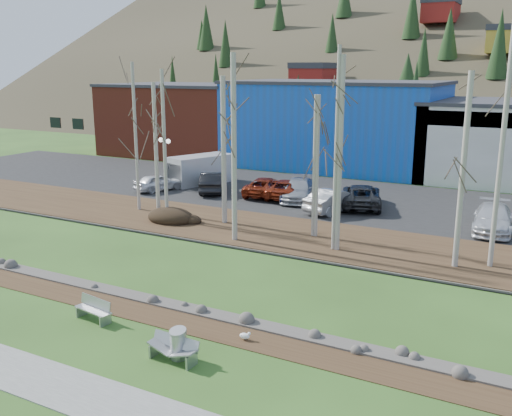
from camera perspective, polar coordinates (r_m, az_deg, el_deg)
The scene contains 38 objects.
ground at distance 21.92m, azimuth -13.71°, elevation -12.25°, with size 200.00×200.00×0.00m, color #2D4C1B.
footpath at distance 19.77m, azimuth -20.67°, elevation -15.76°, with size 80.00×2.00×0.04m, color slate.
dirt_strip at distance 23.36m, azimuth -10.26°, elevation -10.34°, with size 80.00×1.80×0.03m, color #382616.
near_bank_rocks at distance 24.08m, azimuth -8.78°, elevation -9.55°, with size 80.00×0.80×0.50m, color #47423D, non-canonical shape.
river at distance 27.22m, azimuth -3.61°, elevation -6.61°, with size 80.00×8.00×0.90m, color black, non-canonical shape.
far_bank_rocks at distance 30.59m, azimuth 0.41°, elevation -4.25°, with size 80.00×0.80×0.46m, color #47423D, non-canonical shape.
far_bank at distance 33.31m, azimuth 2.96°, elevation -2.61°, with size 80.00×7.00×0.15m, color #382616.
parking_lot at distance 42.77m, azimuth 8.93°, elevation 0.93°, with size 80.00×14.00×0.14m, color black.
building_brick at distance 65.53m, azimuth -7.10°, elevation 8.83°, with size 16.32×12.24×7.80m.
building_blue at distance 57.16m, azimuth 8.03°, elevation 8.34°, with size 20.40×12.24×8.30m.
hillside at distance 99.73m, azimuth 21.14°, elevation 17.55°, with size 160.00×72.00×35.00m, color #332E1F, non-canonical shape.
bench_intact at distance 23.20m, azimuth -15.89°, elevation -9.72°, with size 1.77×0.77×0.86m.
bench_damaged at distance 19.69m, azimuth -8.22°, elevation -13.77°, with size 1.86×0.69×0.82m.
litter_bin at distance 19.76m, azimuth -7.77°, elevation -13.43°, with size 0.56×0.56×0.97m, color #A5A8AA.
seagull at distance 20.87m, azimuth -1.11°, elevation -12.66°, with size 0.46×0.23×0.34m.
dirt_mound at distance 36.13m, azimuth -8.54°, elevation -0.80°, with size 3.16×2.23×0.62m, color black.
birch_0 at distance 36.65m, azimuth -9.96°, elevation 5.64°, with size 0.25×0.25×8.50m.
birch_1 at distance 38.72m, azimuth -11.94°, elevation 6.90°, with size 0.21×0.21×9.74m.
birch_2 at distance 34.66m, azimuth -3.25°, elevation 5.70°, with size 0.31×0.31×8.91m.
birch_3 at distance 35.69m, azimuth -9.13°, elevation 6.10°, with size 0.22×0.22×9.30m.
birch_4 at distance 30.92m, azimuth -2.22°, elevation 5.88°, with size 0.29×0.29×10.14m.
birch_5 at distance 31.93m, azimuth 6.13°, elevation 4.07°, with size 0.20×0.20×7.95m.
birch_6 at distance 29.44m, azimuth 8.02°, elevation 5.66°, with size 0.19×0.19×10.46m.
birch_7 at distance 29.43m, azimuth 8.40°, elevation 5.20°, with size 0.26×0.26×10.00m.
birch_8 at distance 28.30m, azimuth 19.98°, elevation 3.39°, with size 0.27×0.27×9.24m.
birch_9 at distance 28.69m, azimuth 23.53°, elevation 7.09°, with size 0.24×0.24×13.08m.
birch_10 at distance 31.99m, azimuth 5.86°, elevation 4.10°, with size 0.20×0.20×7.95m.
street_lamp at distance 45.50m, azimuth -9.11°, elevation 5.83°, with size 1.43×0.84×4.02m.
car_0 at distance 45.24m, azimuth -9.74°, elevation 2.56°, with size 1.58×3.94×1.34m, color silver.
car_1 at distance 44.24m, azimuth -4.42°, elevation 2.61°, with size 1.65×4.72×1.56m, color black.
car_2 at distance 42.16m, azimuth 3.20°, elevation 1.94°, with size 2.27×4.93×1.37m, color maroon.
car_3 at distance 41.53m, azimuth 4.28°, elevation 1.84°, with size 2.11×5.19×1.50m, color #A2A4A9.
car_4 at distance 41.20m, azimuth 3.94°, elevation 1.65°, with size 1.61×4.00×1.36m, color #161A53.
car_5 at distance 38.33m, azimuth 7.85°, elevation 0.76°, with size 1.63×4.68×1.54m, color #A3A4A6.
car_6 at distance 40.04m, azimuth 10.49°, elevation 1.23°, with size 2.58×5.59×1.55m, color #2A2B2D.
car_7 at distance 36.26m, azimuth 22.60°, elevation -0.96°, with size 2.13×5.23×1.52m, color silver.
car_8 at distance 42.92m, azimuth 1.04°, elevation 2.17°, with size 2.27×4.93×1.37m, color maroon.
van_grey at distance 47.49m, azimuth -5.75°, elevation 3.83°, with size 3.99×5.76×2.33m.
Camera 1 is at (13.43, -14.49, 9.49)m, focal length 40.00 mm.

